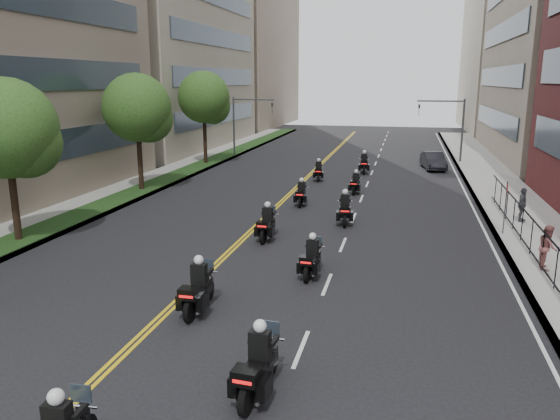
% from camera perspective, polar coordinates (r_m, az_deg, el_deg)
% --- Properties ---
extents(sidewalk_right, '(4.00, 90.00, 0.15)m').
position_cam_1_polar(sidewalk_right, '(34.82, 23.09, 0.53)').
color(sidewalk_right, gray).
rests_on(sidewalk_right, ground).
extents(sidewalk_left, '(4.00, 90.00, 0.15)m').
position_cam_1_polar(sidewalk_left, '(38.56, -14.63, 2.35)').
color(sidewalk_left, gray).
rests_on(sidewalk_left, ground).
extents(grass_strip, '(2.00, 90.00, 0.04)m').
position_cam_1_polar(grass_strip, '(38.18, -13.57, 2.44)').
color(grass_strip, black).
rests_on(grass_strip, sidewalk_left).
extents(building_right_far, '(15.00, 28.00, 26.00)m').
position_cam_1_polar(building_right_far, '(88.11, 24.30, 16.09)').
color(building_right_far, '#A19881').
rests_on(building_right_far, ground).
extents(building_left_far, '(16.00, 28.00, 26.00)m').
position_cam_1_polar(building_left_far, '(91.01, -4.98, 17.06)').
color(building_left_far, gray).
rests_on(building_left_far, ground).
extents(iron_fence, '(0.05, 28.00, 1.50)m').
position_cam_1_polar(iron_fence, '(22.09, 26.30, -4.61)').
color(iron_fence, black).
rests_on(iron_fence, sidewalk_right).
extents(street_trees, '(4.40, 38.40, 7.98)m').
position_cam_1_polar(street_trees, '(31.94, -18.94, 9.00)').
color(street_trees, black).
rests_on(street_trees, ground).
extents(traffic_signal_right, '(4.09, 0.20, 5.60)m').
position_cam_1_polar(traffic_signal_right, '(50.76, 17.50, 8.88)').
color(traffic_signal_right, '#3F3F44').
rests_on(traffic_signal_right, ground).
extents(traffic_signal_left, '(4.09, 0.20, 5.60)m').
position_cam_1_polar(traffic_signal_left, '(52.87, -3.86, 9.62)').
color(traffic_signal_left, '#3F3F44').
rests_on(traffic_signal_left, ground).
extents(motorcycle_1, '(0.65, 2.51, 1.85)m').
position_cam_1_polar(motorcycle_1, '(13.18, -2.31, -16.08)').
color(motorcycle_1, black).
rests_on(motorcycle_1, ground).
extents(motorcycle_2, '(0.58, 2.50, 1.84)m').
position_cam_1_polar(motorcycle_2, '(17.65, -8.56, -8.29)').
color(motorcycle_2, black).
rests_on(motorcycle_2, ground).
extents(motorcycle_3, '(0.56, 2.25, 1.66)m').
position_cam_1_polar(motorcycle_3, '(20.57, 3.31, -5.18)').
color(motorcycle_3, black).
rests_on(motorcycle_3, ground).
extents(motorcycle_4, '(0.55, 2.39, 1.77)m').
position_cam_1_polar(motorcycle_4, '(25.18, -1.37, -1.56)').
color(motorcycle_4, black).
rests_on(motorcycle_4, ground).
extents(motorcycle_5, '(0.70, 2.43, 1.79)m').
position_cam_1_polar(motorcycle_5, '(28.11, 6.78, -0.03)').
color(motorcycle_5, black).
rests_on(motorcycle_5, ground).
extents(motorcycle_6, '(0.58, 2.20, 1.62)m').
position_cam_1_polar(motorcycle_6, '(32.12, 2.23, 1.63)').
color(motorcycle_6, black).
rests_on(motorcycle_6, ground).
extents(motorcycle_7, '(0.52, 2.11, 1.56)m').
position_cam_1_polar(motorcycle_7, '(35.82, 7.89, 2.71)').
color(motorcycle_7, black).
rests_on(motorcycle_7, ground).
extents(motorcycle_8, '(0.66, 2.20, 1.63)m').
position_cam_1_polar(motorcycle_8, '(40.16, 4.04, 4.00)').
color(motorcycle_8, black).
rests_on(motorcycle_8, ground).
extents(motorcycle_9, '(0.65, 2.47, 1.82)m').
position_cam_1_polar(motorcycle_9, '(43.68, 8.77, 4.75)').
color(motorcycle_9, black).
rests_on(motorcycle_9, ground).
extents(parked_sedan, '(2.17, 4.50, 1.42)m').
position_cam_1_polar(parked_sedan, '(46.90, 15.72, 4.99)').
color(parked_sedan, black).
rests_on(parked_sedan, ground).
extents(pedestrian_b, '(0.72, 0.88, 1.72)m').
position_cam_1_polar(pedestrian_b, '(23.21, 26.17, -3.49)').
color(pedestrian_b, brown).
rests_on(pedestrian_b, sidewalk_right).
extents(pedestrian_c, '(0.75, 1.11, 1.76)m').
position_cam_1_polar(pedestrian_c, '(30.35, 23.98, 0.51)').
color(pedestrian_c, '#3F4147').
rests_on(pedestrian_c, sidewalk_right).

